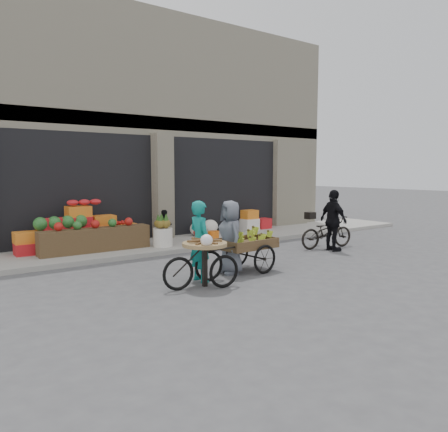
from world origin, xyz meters
TOP-DOWN VIEW (x-y plane):
  - ground at (0.00, 0.00)m, footprint 80.00×80.00m
  - sidewalk at (0.00, 4.10)m, footprint 18.00×2.20m
  - building at (0.00, 8.03)m, footprint 14.00×6.45m
  - fruit_display at (-2.48, 4.38)m, footprint 3.10×1.12m
  - pineapple_bin at (-0.75, 3.60)m, footprint 0.52×0.52m
  - fire_hydrant at (0.35, 3.55)m, footprint 0.22×0.22m
  - orange_bucket at (0.85, 3.50)m, footprint 0.32×0.32m
  - right_bay_goods at (2.61, 4.70)m, footprint 3.35×0.60m
  - seated_person at (-0.35, 4.20)m, footprint 0.51×0.43m
  - banana_cart at (-0.45, 0.42)m, footprint 2.13×0.96m
  - vendor_woman at (-1.69, 0.26)m, footprint 0.38×0.58m
  - tricycle_cart at (-1.84, -0.11)m, footprint 1.44×0.90m
  - vendor_grey at (-0.81, 0.45)m, footprint 0.64×0.84m
  - bicycle at (3.17, 1.29)m, footprint 1.79×0.87m
  - cyclist at (2.97, 0.89)m, footprint 0.56×1.03m

SIDE VIEW (x-z plane):
  - ground at x=0.00m, z-range 0.00..0.00m
  - sidewalk at x=0.00m, z-range 0.00..0.12m
  - orange_bucket at x=0.85m, z-range 0.12..0.42m
  - pineapple_bin at x=-0.75m, z-range 0.12..0.62m
  - right_bay_goods at x=2.61m, z-range 0.06..0.76m
  - bicycle at x=3.17m, z-range 0.00..0.90m
  - fire_hydrant at x=0.35m, z-range 0.15..0.86m
  - tricycle_cart at x=-1.84m, z-range 0.09..1.04m
  - seated_person at x=-0.35m, z-range 0.12..1.05m
  - banana_cart at x=-0.45m, z-range 0.20..1.07m
  - fruit_display at x=-2.48m, z-range 0.05..1.29m
  - vendor_grey at x=-0.81m, z-range 0.00..1.55m
  - vendor_woman at x=-1.69m, z-range 0.00..1.59m
  - cyclist at x=2.97m, z-range 0.00..1.66m
  - building at x=0.00m, z-range -0.13..6.87m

